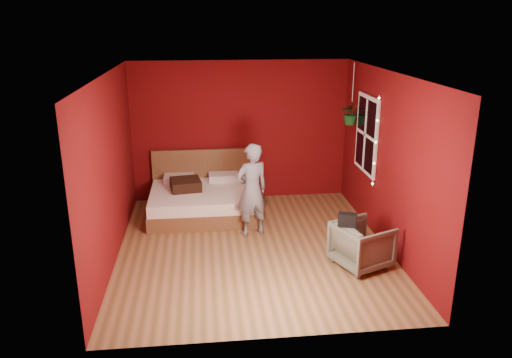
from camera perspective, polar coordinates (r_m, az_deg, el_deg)
name	(u,v)px	position (r m, az deg, el deg)	size (l,w,h in m)	color
floor	(253,248)	(7.63, -0.35, -7.84)	(4.50, 4.50, 0.00)	#915F3A
room_walls	(253,140)	(7.06, -0.38, 4.51)	(4.04, 4.54, 2.62)	#5E090D
window	(366,134)	(8.38, 12.50, 5.00)	(0.05, 0.97, 1.27)	white
fairy_lights	(376,142)	(7.89, 13.52, 4.12)	(0.04, 0.04, 1.45)	silver
bed	(202,199)	(8.89, -6.18, -2.27)	(1.81, 1.54, 0.99)	brown
person	(252,190)	(7.81, -0.47, -1.27)	(0.55, 0.36, 1.50)	slate
armchair	(362,245)	(7.13, 12.02, -7.36)	(0.69, 0.71, 0.64)	#5E5A4A
handbag	(347,220)	(6.85, 10.41, -4.59)	(0.25, 0.12, 0.18)	black
throw_pillow	(186,184)	(8.80, -8.05, -0.62)	(0.51, 0.51, 0.18)	black
hanging_plant	(351,113)	(8.87, 10.85, 7.42)	(0.40, 0.36, 1.06)	silver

